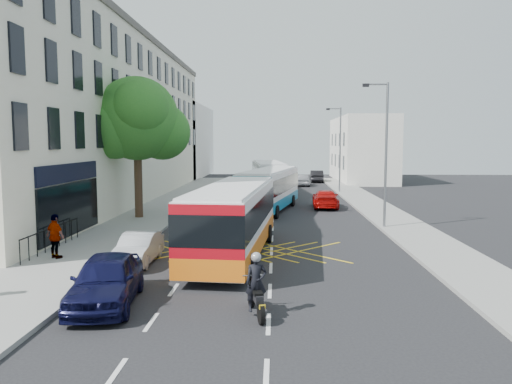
# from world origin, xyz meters

# --- Properties ---
(ground) EXTENTS (120.00, 120.00, 0.00)m
(ground) POSITION_xyz_m (0.00, 0.00, 0.00)
(ground) COLOR black
(ground) RESTS_ON ground
(pavement_left) EXTENTS (5.00, 70.00, 0.15)m
(pavement_left) POSITION_xyz_m (-8.50, 15.00, 0.07)
(pavement_left) COLOR gray
(pavement_left) RESTS_ON ground
(pavement_right) EXTENTS (3.00, 70.00, 0.15)m
(pavement_right) POSITION_xyz_m (7.50, 15.00, 0.07)
(pavement_right) COLOR gray
(pavement_right) RESTS_ON ground
(terrace_main) EXTENTS (8.30, 45.00, 13.50)m
(terrace_main) POSITION_xyz_m (-14.00, 24.49, 6.76)
(terrace_main) COLOR beige
(terrace_main) RESTS_ON ground
(terrace_far) EXTENTS (8.00, 20.00, 10.00)m
(terrace_far) POSITION_xyz_m (-14.00, 55.00, 5.00)
(terrace_far) COLOR silver
(terrace_far) RESTS_ON ground
(building_right) EXTENTS (6.00, 18.00, 8.00)m
(building_right) POSITION_xyz_m (11.00, 48.00, 4.00)
(building_right) COLOR silver
(building_right) RESTS_ON ground
(street_tree) EXTENTS (6.30, 5.70, 8.80)m
(street_tree) POSITION_xyz_m (-8.51, 14.97, 6.29)
(street_tree) COLOR #382619
(street_tree) RESTS_ON pavement_left
(lamp_near) EXTENTS (1.45, 0.15, 8.00)m
(lamp_near) POSITION_xyz_m (6.20, 12.00, 4.62)
(lamp_near) COLOR slate
(lamp_near) RESTS_ON pavement_right
(lamp_far) EXTENTS (1.45, 0.15, 8.00)m
(lamp_far) POSITION_xyz_m (6.20, 32.00, 4.62)
(lamp_far) COLOR slate
(lamp_far) RESTS_ON pavement_right
(railings) EXTENTS (0.08, 5.60, 1.14)m
(railings) POSITION_xyz_m (-9.70, 5.30, 0.72)
(railings) COLOR black
(railings) RESTS_ON pavement_left
(bus_near) EXTENTS (3.36, 11.03, 3.05)m
(bus_near) POSITION_xyz_m (-1.62, 5.09, 1.61)
(bus_near) COLOR silver
(bus_near) RESTS_ON ground
(bus_mid) EXTENTS (4.47, 10.83, 2.97)m
(bus_mid) POSITION_xyz_m (-0.27, 19.32, 1.56)
(bus_mid) COLOR silver
(bus_mid) RESTS_ON ground
(bus_far) EXTENTS (3.59, 11.06, 3.05)m
(bus_far) POSITION_xyz_m (-0.50, 30.47, 1.61)
(bus_far) COLOR silver
(bus_far) RESTS_ON ground
(motorbike) EXTENTS (0.76, 2.03, 1.83)m
(motorbike) POSITION_xyz_m (-0.36, -2.35, 0.86)
(motorbike) COLOR black
(motorbike) RESTS_ON ground
(parked_car_blue) EXTENTS (2.35, 4.69, 1.53)m
(parked_car_blue) POSITION_xyz_m (-4.90, -1.60, 0.77)
(parked_car_blue) COLOR black
(parked_car_blue) RESTS_ON ground
(parked_car_silver) EXTENTS (1.29, 3.71, 1.22)m
(parked_car_silver) POSITION_xyz_m (-5.37, 3.57, 0.61)
(parked_car_silver) COLOR #9FA2A6
(parked_car_silver) RESTS_ON ground
(red_hatchback) EXTENTS (2.11, 4.70, 1.34)m
(red_hatchback) POSITION_xyz_m (3.89, 21.09, 0.67)
(red_hatchback) COLOR #B50A07
(red_hatchback) RESTS_ON ground
(distant_car_grey) EXTENTS (2.05, 4.30, 1.18)m
(distant_car_grey) POSITION_xyz_m (-1.20, 40.11, 0.59)
(distant_car_grey) COLOR #393B3F
(distant_car_grey) RESTS_ON ground
(distant_car_silver) EXTENTS (2.09, 4.24, 1.39)m
(distant_car_silver) POSITION_xyz_m (3.29, 39.90, 0.70)
(distant_car_silver) COLOR #A1A2A8
(distant_car_silver) RESTS_ON ground
(distant_car_dark) EXTENTS (1.66, 4.41, 1.44)m
(distant_car_dark) POSITION_xyz_m (5.17, 45.35, 0.72)
(distant_car_dark) COLOR black
(distant_car_dark) RESTS_ON ground
(pedestrian_far) EXTENTS (1.15, 0.95, 1.83)m
(pedestrian_far) POSITION_xyz_m (-8.80, 3.65, 1.07)
(pedestrian_far) COLOR gray
(pedestrian_far) RESTS_ON pavement_left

